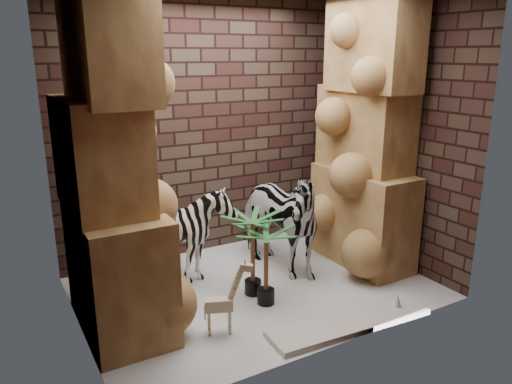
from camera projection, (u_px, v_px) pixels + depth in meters
floor at (256, 288)px, 5.13m from camera, size 3.50×3.50×0.00m
wall_back at (203, 130)px, 5.77m from camera, size 3.50×0.00×3.50m
wall_front at (338, 173)px, 3.68m from camera, size 3.50×0.00×3.50m
wall_left at (65, 167)px, 3.88m from camera, size 0.00×3.00×3.00m
wall_right at (389, 133)px, 5.56m from camera, size 0.00×3.00×3.00m
rock_pillar_left at (110, 162)px, 4.05m from camera, size 0.68×1.30×3.00m
rock_pillar_right at (367, 135)px, 5.40m from camera, size 0.58×1.25×3.00m
zebra_right at (274, 210)px, 5.37m from camera, size 0.82×1.29×1.43m
zebra_left at (183, 237)px, 5.20m from camera, size 0.88×1.08×0.98m
giraffe_toy at (219, 297)px, 4.21m from camera, size 0.38×0.25×0.70m
palm_front at (253, 254)px, 4.89m from camera, size 0.36×0.36×0.87m
palm_back at (266, 266)px, 4.71m from camera, size 0.36×0.36×0.79m
surfboard at (350, 322)px, 4.43m from camera, size 1.60×0.48×0.05m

